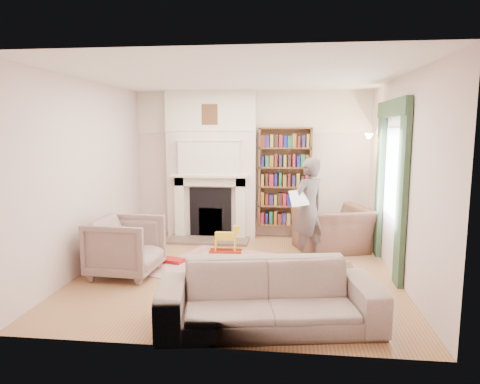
# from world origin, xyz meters

# --- Properties ---
(floor) EXTENTS (4.50, 4.50, 0.00)m
(floor) POSITION_xyz_m (0.00, 0.00, 0.00)
(floor) COLOR #8D5E38
(floor) RESTS_ON ground
(ceiling) EXTENTS (4.50, 4.50, 0.00)m
(ceiling) POSITION_xyz_m (0.00, 0.00, 2.80)
(ceiling) COLOR white
(ceiling) RESTS_ON wall_back
(wall_back) EXTENTS (4.50, 0.00, 4.50)m
(wall_back) POSITION_xyz_m (0.00, 2.25, 1.40)
(wall_back) COLOR beige
(wall_back) RESTS_ON floor
(wall_front) EXTENTS (4.50, 0.00, 4.50)m
(wall_front) POSITION_xyz_m (0.00, -2.25, 1.40)
(wall_front) COLOR beige
(wall_front) RESTS_ON floor
(wall_left) EXTENTS (0.00, 4.50, 4.50)m
(wall_left) POSITION_xyz_m (-2.25, 0.00, 1.40)
(wall_left) COLOR beige
(wall_left) RESTS_ON floor
(wall_right) EXTENTS (0.00, 4.50, 4.50)m
(wall_right) POSITION_xyz_m (2.25, 0.00, 1.40)
(wall_right) COLOR beige
(wall_right) RESTS_ON floor
(fireplace) EXTENTS (1.70, 0.58, 2.80)m
(fireplace) POSITION_xyz_m (-0.75, 2.05, 1.39)
(fireplace) COLOR beige
(fireplace) RESTS_ON floor
(bookcase) EXTENTS (1.00, 0.24, 1.85)m
(bookcase) POSITION_xyz_m (0.65, 2.12, 1.18)
(bookcase) COLOR brown
(bookcase) RESTS_ON floor
(window) EXTENTS (0.02, 0.90, 1.30)m
(window) POSITION_xyz_m (2.23, 0.40, 1.45)
(window) COLOR silver
(window) RESTS_ON wall_right
(curtain_left) EXTENTS (0.07, 0.32, 2.40)m
(curtain_left) POSITION_xyz_m (2.20, -0.30, 1.20)
(curtain_left) COLOR #2A422C
(curtain_left) RESTS_ON floor
(curtain_right) EXTENTS (0.07, 0.32, 2.40)m
(curtain_right) POSITION_xyz_m (2.20, 1.10, 1.20)
(curtain_right) COLOR #2A422C
(curtain_right) RESTS_ON floor
(pelmet) EXTENTS (0.09, 1.70, 0.24)m
(pelmet) POSITION_xyz_m (2.19, 0.40, 2.38)
(pelmet) COLOR #2A422C
(pelmet) RESTS_ON wall_right
(wall_sconce) EXTENTS (0.20, 0.24, 0.24)m
(wall_sconce) POSITION_xyz_m (2.03, 1.50, 1.90)
(wall_sconce) COLOR gold
(wall_sconce) RESTS_ON wall_right
(rug) EXTENTS (2.73, 2.37, 0.01)m
(rug) POSITION_xyz_m (0.05, 0.17, 0.01)
(rug) COLOR beige
(rug) RESTS_ON floor
(armchair_reading) EXTENTS (1.44, 1.35, 0.76)m
(armchair_reading) POSITION_xyz_m (1.48, 1.27, 0.38)
(armchair_reading) COLOR #50302B
(armchair_reading) RESTS_ON floor
(armchair_left) EXTENTS (0.97, 0.95, 0.83)m
(armchair_left) POSITION_xyz_m (-1.58, -0.31, 0.42)
(armchair_left) COLOR gray
(armchair_left) RESTS_ON floor
(sofa) EXTENTS (2.44, 1.29, 0.68)m
(sofa) POSITION_xyz_m (0.53, -1.72, 0.34)
(sofa) COLOR #A9A18B
(sofa) RESTS_ON floor
(man_reading) EXTENTS (0.71, 0.70, 1.64)m
(man_reading) POSITION_xyz_m (1.03, 0.67, 0.82)
(man_reading) COLOR #504340
(man_reading) RESTS_ON floor
(newspaper) EXTENTS (0.33, 0.32, 0.24)m
(newspaper) POSITION_xyz_m (0.88, 0.47, 1.04)
(newspaper) COLOR white
(newspaper) RESTS_ON man_reading
(coffee_table) EXTENTS (0.70, 0.46, 0.45)m
(coffee_table) POSITION_xyz_m (1.15, -1.03, 0.23)
(coffee_table) COLOR #392713
(coffee_table) RESTS_ON floor
(paraffin_heater) EXTENTS (0.32, 0.32, 0.55)m
(paraffin_heater) POSITION_xyz_m (-1.66, 1.39, 0.28)
(paraffin_heater) COLOR #98999F
(paraffin_heater) RESTS_ON floor
(rocking_horse) EXTENTS (0.55, 0.24, 0.48)m
(rocking_horse) POSITION_xyz_m (-0.32, 0.93, 0.24)
(rocking_horse) COLOR yellow
(rocking_horse) RESTS_ON rug
(board_game) EXTENTS (0.48, 0.48, 0.03)m
(board_game) POSITION_xyz_m (-0.59, -0.49, 0.03)
(board_game) COLOR #D4C44A
(board_game) RESTS_ON rug
(game_box_lid) EXTENTS (0.38, 0.30, 0.06)m
(game_box_lid) POSITION_xyz_m (-1.07, 0.29, 0.04)
(game_box_lid) COLOR #A31215
(game_box_lid) RESTS_ON rug
(comic_annuals) EXTENTS (1.02, 0.54, 0.02)m
(comic_annuals) POSITION_xyz_m (0.10, -0.47, 0.02)
(comic_annuals) COLOR red
(comic_annuals) RESTS_ON rug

